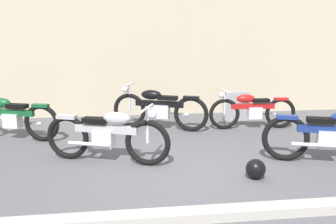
# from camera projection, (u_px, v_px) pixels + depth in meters

# --- Properties ---
(ground_plane) EXTENTS (40.00, 40.00, 0.00)m
(ground_plane) POSITION_uv_depth(u_px,v_px,m) (180.00, 178.00, 5.56)
(ground_plane) COLOR #56565B
(building_wall) EXTENTS (18.00, 0.30, 3.39)m
(building_wall) POSITION_uv_depth(u_px,v_px,m) (152.00, 49.00, 9.58)
(building_wall) COLOR beige
(building_wall) RESTS_ON ground_plane
(curb_strip) EXTENTS (18.00, 0.24, 0.12)m
(curb_strip) POSITION_uv_depth(u_px,v_px,m) (197.00, 215.00, 4.33)
(curb_strip) COLOR #B7B2A8
(curb_strip) RESTS_ON ground_plane
(stone_marker) EXTENTS (0.61, 0.20, 0.71)m
(stone_marker) POSITION_uv_depth(u_px,v_px,m) (236.00, 106.00, 9.14)
(stone_marker) COLOR #9E9EA3
(stone_marker) RESTS_ON ground_plane
(helmet) EXTENTS (0.30, 0.30, 0.30)m
(helmet) POSITION_uv_depth(u_px,v_px,m) (256.00, 169.00, 5.52)
(helmet) COLOR black
(helmet) RESTS_ON ground_plane
(motorcycle_silver) EXTENTS (2.08, 0.97, 0.98)m
(motorcycle_silver) POSITION_uv_depth(u_px,v_px,m) (108.00, 135.00, 6.15)
(motorcycle_silver) COLOR black
(motorcycle_silver) RESTS_ON ground_plane
(motorcycle_black) EXTENTS (2.07, 1.07, 0.99)m
(motorcycle_black) POSITION_uv_depth(u_px,v_px,m) (159.00, 108.00, 8.27)
(motorcycle_black) COLOR black
(motorcycle_black) RESTS_ON ground_plane
(motorcycle_blue) EXTENTS (2.16, 0.92, 1.00)m
(motorcycle_blue) POSITION_uv_depth(u_px,v_px,m) (333.00, 135.00, 6.09)
(motorcycle_blue) COLOR black
(motorcycle_blue) RESTS_ON ground_plane
(motorcycle_red) EXTENTS (1.98, 0.55, 0.89)m
(motorcycle_red) POSITION_uv_depth(u_px,v_px,m) (252.00, 110.00, 8.31)
(motorcycle_red) COLOR black
(motorcycle_red) RESTS_ON ground_plane
(motorcycle_green) EXTENTS (2.06, 0.91, 0.96)m
(motorcycle_green) POSITION_uv_depth(u_px,v_px,m) (9.00, 117.00, 7.48)
(motorcycle_green) COLOR black
(motorcycle_green) RESTS_ON ground_plane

